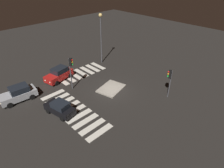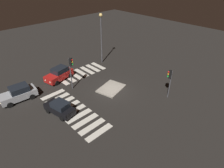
{
  "view_description": "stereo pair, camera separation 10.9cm",
  "coord_description": "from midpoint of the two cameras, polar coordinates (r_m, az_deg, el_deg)",
  "views": [
    {
      "loc": [
        14.84,
        15.23,
        14.18
      ],
      "look_at": [
        0.0,
        0.0,
        1.0
      ],
      "focal_mm": 30.49,
      "sensor_mm": 36.0,
      "label": 1
    },
    {
      "loc": [
        14.76,
        15.31,
        14.18
      ],
      "look_at": [
        0.0,
        0.0,
        1.0
      ],
      "focal_mm": 30.49,
      "sensor_mm": 36.0,
      "label": 2
    }
  ],
  "objects": [
    {
      "name": "crosswalk_near",
      "position": [
        30.2,
        -9.06,
        3.38
      ],
      "size": [
        7.6,
        3.2,
        0.02
      ],
      "color": "silver",
      "rests_on": "ground"
    },
    {
      "name": "car_red",
      "position": [
        28.64,
        -15.45,
        2.92
      ],
      "size": [
        4.44,
        2.63,
        1.83
      ],
      "rotation": [
        0.0,
        0.0,
        0.21
      ],
      "color": "red",
      "rests_on": "ground"
    },
    {
      "name": "crosswalk_side",
      "position": [
        22.53,
        -11.43,
        -7.95
      ],
      "size": [
        3.2,
        9.9,
        0.02
      ],
      "color": "silver",
      "rests_on": "ground"
    },
    {
      "name": "traffic_island",
      "position": [
        25.79,
        -0.11,
        -1.32
      ],
      "size": [
        4.1,
        3.44,
        0.18
      ],
      "color": "gray",
      "rests_on": "ground"
    },
    {
      "name": "street_lamp",
      "position": [
        31.28,
        -3.17,
        15.68
      ],
      "size": [
        0.56,
        0.56,
        8.18
      ],
      "color": "#47474C",
      "rests_on": "ground"
    },
    {
      "name": "car_silver",
      "position": [
        26.0,
        -26.13,
        -2.55
      ],
      "size": [
        4.39,
        2.28,
        1.86
      ],
      "rotation": [
        0.0,
        0.0,
        -0.08
      ],
      "color": "#9EA0A5",
      "rests_on": "ground"
    },
    {
      "name": "traffic_light_east",
      "position": [
        24.79,
        -12.1,
        5.2
      ],
      "size": [
        0.54,
        0.53,
        4.45
      ],
      "rotation": [
        0.0,
        0.0,
        2.29
      ],
      "color": "#47474C",
      "rests_on": "ground"
    },
    {
      "name": "ground_plane",
      "position": [
        25.56,
        0.12,
        -1.91
      ],
      "size": [
        80.0,
        80.0,
        0.0
      ],
      "primitive_type": "plane",
      "color": "black"
    },
    {
      "name": "car_black",
      "position": [
        22.09,
        -15.27,
        -6.89
      ],
      "size": [
        2.27,
        3.85,
        1.59
      ],
      "rotation": [
        0.0,
        0.0,
        -1.37
      ],
      "color": "black",
      "rests_on": "ground"
    },
    {
      "name": "traffic_light_west",
      "position": [
        23.8,
        17.06,
        1.86
      ],
      "size": [
        0.54,
        0.53,
        3.77
      ],
      "rotation": [
        0.0,
        0.0,
        -0.98
      ],
      "color": "#47474C",
      "rests_on": "ground"
    }
  ]
}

